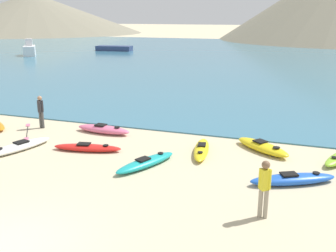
% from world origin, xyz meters
% --- Properties ---
extents(bay_water, '(160.00, 70.00, 0.06)m').
position_xyz_m(bay_water, '(0.00, 45.40, 0.03)').
color(bay_water, teal).
rests_on(bay_water, ground_plane).
extents(far_hill_left, '(62.09, 62.09, 11.19)m').
position_xyz_m(far_hill_left, '(-69.49, 91.65, 5.59)').
color(far_hill_left, gray).
rests_on(far_hill_left, ground_plane).
extents(kayak_on_sand_0, '(1.05, 2.73, 0.33)m').
position_xyz_m(kayak_on_sand_0, '(2.78, 8.17, 0.14)').
color(kayak_on_sand_0, yellow).
rests_on(kayak_on_sand_0, ground_plane).
extents(kayak_on_sand_3, '(2.85, 1.19, 0.31)m').
position_xyz_m(kayak_on_sand_3, '(-1.60, 6.88, 0.13)').
color(kayak_on_sand_3, red).
rests_on(kayak_on_sand_3, ground_plane).
extents(kayak_on_sand_4, '(1.67, 2.78, 0.35)m').
position_xyz_m(kayak_on_sand_4, '(1.26, 6.11, 0.15)').
color(kayak_on_sand_4, teal).
rests_on(kayak_on_sand_4, ground_plane).
extents(kayak_on_sand_5, '(2.71, 0.87, 0.40)m').
position_xyz_m(kayak_on_sand_5, '(-2.18, 9.27, 0.18)').
color(kayak_on_sand_5, '#E5668C').
rests_on(kayak_on_sand_5, ground_plane).
extents(kayak_on_sand_6, '(1.55, 3.05, 0.34)m').
position_xyz_m(kayak_on_sand_6, '(-4.25, 6.00, 0.15)').
color(kayak_on_sand_6, white).
rests_on(kayak_on_sand_6, ground_plane).
extents(kayak_on_sand_7, '(2.85, 1.94, 0.37)m').
position_xyz_m(kayak_on_sand_7, '(6.32, 6.30, 0.16)').
color(kayak_on_sand_7, blue).
rests_on(kayak_on_sand_7, ground_plane).
extents(kayak_on_sand_8, '(2.55, 2.25, 0.40)m').
position_xyz_m(kayak_on_sand_8, '(5.02, 9.19, 0.18)').
color(kayak_on_sand_8, yellow).
rests_on(kayak_on_sand_8, ground_plane).
extents(person_near_foreground, '(0.33, 0.29, 1.63)m').
position_xyz_m(person_near_foreground, '(5.65, 3.74, 0.93)').
color(person_near_foreground, gray).
rests_on(person_near_foreground, ground_plane).
extents(person_near_waterline, '(0.32, 0.23, 1.57)m').
position_xyz_m(person_near_waterline, '(-5.37, 9.03, 0.90)').
color(person_near_waterline, '#4C4C4C').
rests_on(person_near_waterline, ground_plane).
extents(moored_boat_0, '(3.13, 3.59, 2.13)m').
position_xyz_m(moored_boat_0, '(-28.04, 36.88, 0.81)').
color(moored_boat_0, white).
rests_on(moored_boat_0, bay_water).
extents(moored_boat_2, '(5.43, 2.40, 0.70)m').
position_xyz_m(moored_boat_2, '(-20.85, 46.93, 0.41)').
color(moored_boat_2, navy).
rests_on(moored_boat_2, bay_water).
extents(loose_paddle, '(1.81, 2.33, 0.03)m').
position_xyz_m(loose_paddle, '(-5.61, 8.23, 0.01)').
color(loose_paddle, black).
rests_on(loose_paddle, ground_plane).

